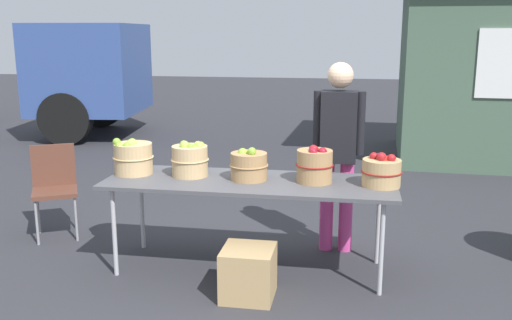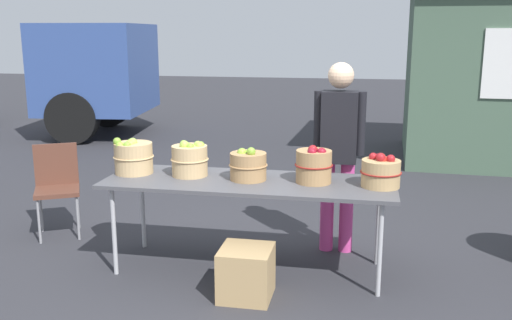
{
  "view_description": "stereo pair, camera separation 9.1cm",
  "coord_description": "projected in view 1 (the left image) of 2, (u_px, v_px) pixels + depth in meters",
  "views": [
    {
      "loc": [
        0.79,
        -4.27,
        1.9
      ],
      "look_at": [
        0.0,
        0.3,
        0.85
      ],
      "focal_mm": 39.78,
      "sensor_mm": 36.0,
      "label": 1
    },
    {
      "loc": [
        0.88,
        -4.26,
        1.9
      ],
      "look_at": [
        0.0,
        0.3,
        0.85
      ],
      "focal_mm": 39.78,
      "sensor_mm": 36.0,
      "label": 2
    }
  ],
  "objects": [
    {
      "name": "ground_plane",
      "position": [
        250.0,
        269.0,
        4.66
      ],
      "size": [
        40.0,
        40.0,
        0.0
      ],
      "primitive_type": "plane",
      "color": "#2D2D33"
    },
    {
      "name": "market_table",
      "position": [
        250.0,
        185.0,
        4.5
      ],
      "size": [
        2.3,
        0.76,
        0.75
      ],
      "color": "#4C4C51",
      "rests_on": "ground"
    },
    {
      "name": "apple_basket_green_0",
      "position": [
        133.0,
        157.0,
        4.68
      ],
      "size": [
        0.33,
        0.33,
        0.31
      ],
      "color": "tan",
      "rests_on": "market_table"
    },
    {
      "name": "apple_basket_green_1",
      "position": [
        190.0,
        159.0,
        4.61
      ],
      "size": [
        0.31,
        0.31,
        0.3
      ],
      "color": "tan",
      "rests_on": "market_table"
    },
    {
      "name": "apple_basket_green_2",
      "position": [
        249.0,
        165.0,
        4.49
      ],
      "size": [
        0.31,
        0.31,
        0.27
      ],
      "color": "#A87F51",
      "rests_on": "market_table"
    },
    {
      "name": "apple_basket_red_0",
      "position": [
        315.0,
        165.0,
        4.41
      ],
      "size": [
        0.3,
        0.3,
        0.3
      ],
      "color": "#A87F51",
      "rests_on": "market_table"
    },
    {
      "name": "apple_basket_red_1",
      "position": [
        381.0,
        171.0,
        4.31
      ],
      "size": [
        0.31,
        0.31,
        0.27
      ],
      "color": "tan",
      "rests_on": "market_table"
    },
    {
      "name": "vendor_adult",
      "position": [
        338.0,
        142.0,
        4.86
      ],
      "size": [
        0.44,
        0.22,
        1.66
      ],
      "rotation": [
        0.0,
        0.0,
        3.14
      ],
      "color": "#CC3F8C",
      "rests_on": "ground"
    },
    {
      "name": "food_kiosk",
      "position": [
        506.0,
        67.0,
        8.48
      ],
      "size": [
        3.62,
        3.04,
        2.74
      ],
      "rotation": [
        0.0,
        0.0,
        -0.04
      ],
      "color": "#47604C",
      "rests_on": "ground"
    },
    {
      "name": "folding_chair",
      "position": [
        54.0,
        183.0,
        5.34
      ],
      "size": [
        0.54,
        0.54,
        0.86
      ],
      "rotation": [
        0.0,
        0.0,
        0.49
      ],
      "color": "brown",
      "rests_on": "ground"
    },
    {
      "name": "produce_crate",
      "position": [
        248.0,
        273.0,
        4.12
      ],
      "size": [
        0.37,
        0.37,
        0.37
      ],
      "primitive_type": "cube",
      "color": "tan",
      "rests_on": "ground"
    }
  ]
}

